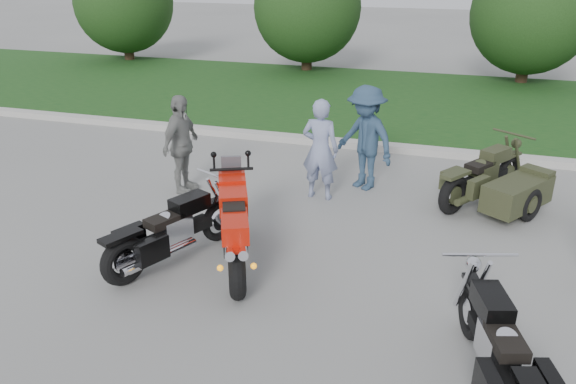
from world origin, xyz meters
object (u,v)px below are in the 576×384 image
(person_stripe, at_px, (320,150))
(person_denim, at_px, (365,138))
(sportbike_red, at_px, (234,225))
(cruiser_left, at_px, (169,234))
(cruiser_right, at_px, (501,357))
(cruiser_sidecar, at_px, (501,187))
(person_back, at_px, (181,145))

(person_stripe, distance_m, person_denim, 0.92)
(sportbike_red, relative_size, person_stripe, 1.22)
(cruiser_left, bearing_deg, sportbike_red, 35.90)
(cruiser_left, distance_m, person_denim, 4.01)
(cruiser_right, xyz_separation_m, person_denim, (-2.11, 4.75, 0.48))
(person_stripe, bearing_deg, person_denim, -130.08)
(person_stripe, bearing_deg, sportbike_red, 83.19)
(sportbike_red, xyz_separation_m, person_stripe, (0.51, 2.59, 0.24))
(person_stripe, bearing_deg, cruiser_left, 67.69)
(sportbike_red, distance_m, person_stripe, 2.65)
(sportbike_red, bearing_deg, cruiser_right, -48.33)
(cruiser_sidecar, xyz_separation_m, person_back, (-5.29, -0.78, 0.45))
(cruiser_right, height_order, person_denim, person_denim)
(cruiser_sidecar, distance_m, person_denim, 2.37)
(sportbike_red, height_order, cruiser_sidecar, sportbike_red)
(person_back, bearing_deg, cruiser_left, -153.12)
(sportbike_red, height_order, person_stripe, person_stripe)
(cruiser_left, distance_m, person_stripe, 3.12)
(person_stripe, bearing_deg, cruiser_right, 128.26)
(cruiser_left, bearing_deg, cruiser_right, 6.95)
(cruiser_right, relative_size, person_denim, 1.20)
(sportbike_red, bearing_deg, person_stripe, 55.28)
(cruiser_right, bearing_deg, person_stripe, 107.55)
(person_denim, height_order, person_back, person_denim)
(person_stripe, relative_size, person_back, 1.00)
(cruiser_left, relative_size, cruiser_right, 0.94)
(cruiser_sidecar, height_order, person_stripe, person_stripe)
(cruiser_sidecar, bearing_deg, cruiser_left, -110.67)
(sportbike_red, height_order, cruiser_right, sportbike_red)
(sportbike_red, xyz_separation_m, cruiser_left, (-0.88, -0.17, -0.18))
(cruiser_right, bearing_deg, sportbike_red, 138.88)
(cruiser_right, bearing_deg, cruiser_left, 145.78)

